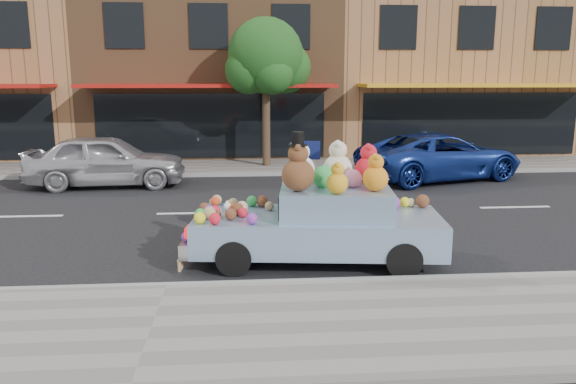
{
  "coord_description": "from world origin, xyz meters",
  "views": [
    {
      "loc": [
        1.22,
        -13.26,
        3.27
      ],
      "look_at": [
        1.97,
        -3.64,
        1.25
      ],
      "focal_mm": 35.0,
      "sensor_mm": 36.0,
      "label": 1
    }
  ],
  "objects": [
    {
      "name": "far_kerb",
      "position": [
        0.0,
        5.0,
        0.07
      ],
      "size": [
        60.0,
        0.12,
        0.13
      ],
      "primitive_type": "cube",
      "color": "gray",
      "rests_on": "ground"
    },
    {
      "name": "near_kerb",
      "position": [
        0.0,
        -5.0,
        0.07
      ],
      "size": [
        60.0,
        0.12,
        0.13
      ],
      "primitive_type": "cube",
      "color": "gray",
      "rests_on": "ground"
    },
    {
      "name": "storefront_right",
      "position": [
        10.0,
        11.97,
        3.64
      ],
      "size": [
        10.0,
        9.8,
        7.3
      ],
      "color": "#9D6741",
      "rests_on": "ground"
    },
    {
      "name": "near_sidewalk",
      "position": [
        0.0,
        -6.5,
        0.06
      ],
      "size": [
        60.0,
        3.0,
        0.12
      ],
      "primitive_type": "cube",
      "color": "gray",
      "rests_on": "ground"
    },
    {
      "name": "ground",
      "position": [
        0.0,
        0.0,
        0.0
      ],
      "size": [
        120.0,
        120.0,
        0.0
      ],
      "primitive_type": "plane",
      "color": "black",
      "rests_on": "ground"
    },
    {
      "name": "car_silver",
      "position": [
        -2.88,
        3.6,
        0.78
      ],
      "size": [
        4.69,
        2.11,
        1.57
      ],
      "primitive_type": "imported",
      "rotation": [
        0.0,
        0.0,
        1.63
      ],
      "color": "silver",
      "rests_on": "ground"
    },
    {
      "name": "street_tree",
      "position": [
        2.03,
        6.55,
        3.69
      ],
      "size": [
        3.0,
        2.7,
        5.22
      ],
      "color": "#38281C",
      "rests_on": "ground"
    },
    {
      "name": "art_car",
      "position": [
        2.52,
        -3.74,
        0.8
      ],
      "size": [
        4.65,
        2.23,
        2.35
      ],
      "rotation": [
        0.0,
        0.0,
        -0.11
      ],
      "color": "black",
      "rests_on": "ground"
    },
    {
      "name": "far_sidewalk",
      "position": [
        0.0,
        6.5,
        0.06
      ],
      "size": [
        60.0,
        3.0,
        0.12
      ],
      "primitive_type": "cube",
      "color": "gray",
      "rests_on": "ground"
    },
    {
      "name": "storefront_mid",
      "position": [
        0.0,
        11.97,
        3.64
      ],
      "size": [
        10.0,
        9.8,
        7.3
      ],
      "color": "brown",
      "rests_on": "ground"
    },
    {
      "name": "car_blue",
      "position": [
        7.42,
        3.97,
        0.74
      ],
      "size": [
        5.82,
        3.97,
        1.48
      ],
      "primitive_type": "imported",
      "rotation": [
        0.0,
        0.0,
        1.88
      ],
      "color": "navy",
      "rests_on": "ground"
    }
  ]
}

